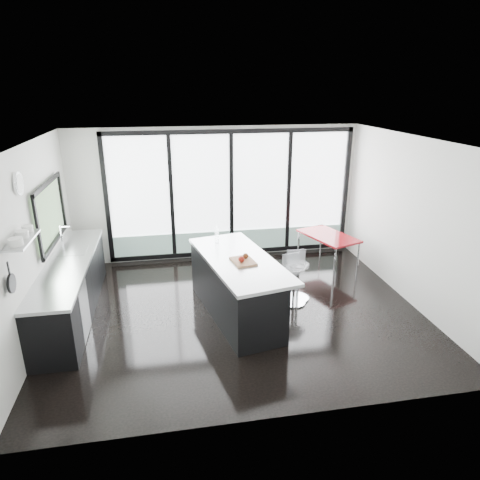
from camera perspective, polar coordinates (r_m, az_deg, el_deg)
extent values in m
cube|color=black|center=(7.28, -0.36, -9.39)|extent=(6.00, 5.00, 0.00)
cube|color=white|center=(6.39, -0.42, 13.06)|extent=(6.00, 5.00, 0.00)
cube|color=silver|center=(9.08, -3.10, 6.12)|extent=(6.00, 0.00, 2.80)
cube|color=white|center=(9.09, -1.19, 6.16)|extent=(5.00, 0.02, 2.50)
cube|color=slate|center=(9.35, -1.10, -0.03)|extent=(5.00, 0.02, 0.44)
cube|color=black|center=(8.95, -9.11, 5.69)|extent=(0.08, 0.04, 2.50)
cube|color=black|center=(9.05, -1.15, 6.10)|extent=(0.08, 0.04, 2.50)
cube|color=black|center=(9.33, 6.51, 6.39)|extent=(0.08, 0.04, 2.50)
cube|color=silver|center=(4.47, 5.17, -9.17)|extent=(6.00, 0.00, 2.80)
cube|color=silver|center=(6.89, -25.79, -0.44)|extent=(0.00, 5.00, 2.80)
cube|color=#587550|center=(7.66, -24.16, 3.29)|extent=(0.02, 1.60, 0.90)
cube|color=#AAADAF|center=(5.97, -27.08, -0.02)|extent=(0.25, 0.80, 0.03)
cylinder|color=white|center=(6.36, -27.47, 6.69)|extent=(0.04, 0.30, 0.30)
cylinder|color=black|center=(5.78, -28.17, -5.13)|extent=(0.03, 0.24, 0.24)
cube|color=silver|center=(7.77, 21.98, 2.28)|extent=(0.00, 5.00, 2.80)
cube|color=black|center=(7.52, -21.56, -6.15)|extent=(0.65, 3.20, 0.87)
cube|color=#AAADAF|center=(7.34, -22.01, -2.92)|extent=(0.69, 3.24, 0.05)
cube|color=#AAADAF|center=(7.80, -21.34, -1.51)|extent=(0.45, 0.48, 0.06)
cylinder|color=silver|center=(7.75, -22.65, 0.11)|extent=(0.02, 0.02, 0.44)
cube|color=#AAADAF|center=(6.81, -20.04, -8.90)|extent=(0.03, 0.60, 0.80)
cube|color=black|center=(6.98, -0.72, -6.48)|extent=(1.24, 2.43, 0.92)
cube|color=#AAADAF|center=(6.81, -0.07, -2.70)|extent=(1.46, 2.54, 0.05)
cube|color=#A3714E|center=(6.66, 0.43, -2.85)|extent=(0.39, 0.48, 0.03)
sphere|color=maroon|center=(6.57, 0.18, -2.57)|extent=(0.11, 0.11, 0.10)
sphere|color=#50250E|center=(6.70, 0.76, -2.13)|extent=(0.10, 0.10, 0.09)
cylinder|color=silver|center=(7.41, -3.09, 0.63)|extent=(0.09, 0.09, 0.30)
cylinder|color=silver|center=(7.42, 7.20, -6.04)|extent=(0.50, 0.50, 0.67)
cylinder|color=silver|center=(7.57, 7.68, -5.49)|extent=(0.43, 0.43, 0.68)
cube|color=maroon|center=(9.06, 11.56, -1.35)|extent=(1.09, 1.42, 0.67)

